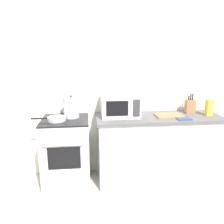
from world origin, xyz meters
TOP-DOWN VIEW (x-y plane):
  - ground_plane at (0.00, 0.00)m, footprint 10.00×10.00m
  - back_wall at (0.30, 0.97)m, footprint 4.40×0.10m
  - lower_cabinet_right at (0.90, 0.62)m, footprint 1.64×0.56m
  - countertop_right at (0.90, 0.62)m, footprint 1.70×0.60m
  - stove at (-0.35, 0.60)m, footprint 0.60×0.64m
  - stock_pot at (-0.27, 0.68)m, footprint 0.29×0.21m
  - frying_pan at (-0.45, 0.54)m, footprint 0.43×0.23m
  - microwave at (0.37, 0.68)m, footprint 0.50×0.37m
  - cutting_board at (1.03, 0.60)m, footprint 0.36×0.26m
  - knife_block at (1.39, 0.74)m, footprint 0.13×0.10m
  - pasta_box at (1.57, 0.57)m, footprint 0.08×0.08m
  - oven_mitt at (1.17, 0.44)m, footprint 0.18×0.14m

SIDE VIEW (x-z plane):
  - ground_plane at x=0.00m, z-range 0.00..0.00m
  - lower_cabinet_right at x=0.90m, z-range 0.00..0.88m
  - stove at x=-0.35m, z-range 0.00..0.92m
  - countertop_right at x=0.90m, z-range 0.88..0.92m
  - oven_mitt at x=1.17m, z-range 0.92..0.94m
  - cutting_board at x=1.03m, z-range 0.92..0.94m
  - frying_pan at x=-0.45m, z-range 0.92..0.97m
  - knife_block at x=1.39m, z-range 0.88..1.16m
  - pasta_box at x=1.57m, z-range 0.92..1.14m
  - stock_pot at x=-0.27m, z-range 0.91..1.20m
  - microwave at x=0.37m, z-range 0.92..1.22m
  - back_wall at x=0.30m, z-range 0.00..2.50m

